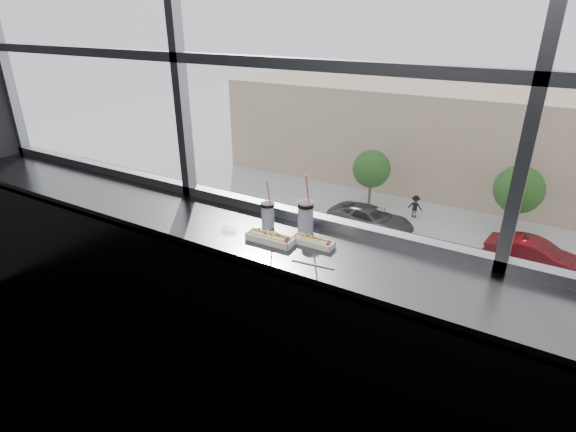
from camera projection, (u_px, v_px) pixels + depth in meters
The scene contains 23 objects.
wall_back_lower at pixel (315, 302), 2.89m from camera, with size 6.00×6.00×0.00m, color black.
window_glass at pixel (326, 0), 2.19m from camera, with size 6.00×6.00×0.00m, color silver.
window_mullions at pixel (324, 0), 2.17m from camera, with size 6.00×0.08×2.40m, color gray, non-canonical shape.
counter at pixel (294, 248), 2.46m from camera, with size 6.00×0.55×0.06m, color #545555.
counter_fascia at pixel (271, 350), 2.47m from camera, with size 6.00×0.04×1.04m, color #545555.
hotdog_tray_left at pixel (270, 238), 2.44m from camera, with size 0.27×0.10×0.07m.
hotdog_tray_right at pixel (313, 241), 2.41m from camera, with size 0.23×0.08×0.06m.
soda_cup_left at pixel (268, 213), 2.59m from camera, with size 0.08×0.08×0.30m.
soda_cup_right at pixel (306, 215), 2.53m from camera, with size 0.10×0.10×0.35m.
loose_straw at pixel (313, 264), 2.22m from camera, with size 0.01×0.01×0.22m, color white.
wrapper at pixel (229, 230), 2.57m from camera, with size 0.10×0.07×0.02m, color silver.
plaza_ground at pixel (530, 172), 41.68m from camera, with size 120.00×120.00×0.00m, color #AEAEAD.
street_asphalt at pixel (489, 294), 23.26m from camera, with size 80.00×10.00×0.06m, color black.
far_sidewalk at pixel (509, 235), 29.53m from camera, with size 80.00×6.00×0.04m, color #AEAEAD.
far_building at pixel (535, 143), 35.74m from camera, with size 50.00×14.00×8.00m, color tan.
car_far_a at pixel (371, 215), 29.76m from camera, with size 6.39×2.66×2.13m, color #323232.
car_far_b at pixel (535, 251), 25.15m from camera, with size 6.86×2.86×2.29m, color #5F0005.
car_near_a at pixel (241, 248), 25.76m from camera, with size 5.91×2.46×1.97m, color #7C94A0.
car_near_c at pixel (446, 307), 20.31m from camera, with size 6.82×2.84×2.27m, color #7A000A.
car_near_b at pixel (306, 265), 23.69m from camera, with size 6.95×2.90×2.32m, color black.
pedestrian_a at pixel (415, 204), 31.78m from camera, with size 0.87×0.66×1.97m, color #66605B.
tree_left at pixel (371, 169), 32.93m from camera, with size 2.79×2.79×4.36m.
tree_center at pixel (519, 190), 28.22m from camera, with size 3.06×3.06×4.77m.
Camera 1 is at (1.09, -0.66, 2.23)m, focal length 28.00 mm.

